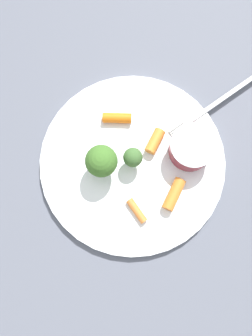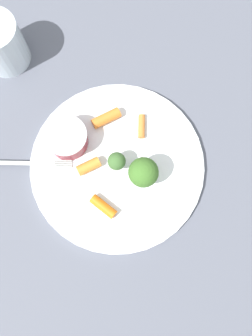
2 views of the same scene
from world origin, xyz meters
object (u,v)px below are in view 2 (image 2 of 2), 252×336
object	(u,v)px
broccoli_floret_1	(143,172)
fork	(19,163)
carrot_stick_2	(142,126)
drinking_glass	(0,44)
plate	(117,166)
carrot_stick_0	(103,206)
carrot_stick_1	(106,118)
broccoli_floret_0	(116,161)
carrot_stick_3	(89,166)
sauce_cup	(67,138)

from	to	relation	value
broccoli_floret_1	fork	size ratio (longest dim) A/B	0.37
carrot_stick_2	drinking_glass	size ratio (longest dim) A/B	0.43
plate	broccoli_floret_1	bearing A→B (deg)	-89.80
carrot_stick_0	drinking_glass	world-z (taller)	drinking_glass
carrot_stick_1	drinking_glass	bearing A→B (deg)	81.60
broccoli_floret_0	drinking_glass	bearing A→B (deg)	70.53
carrot_stick_3	broccoli_floret_1	bearing A→B (deg)	-74.45
broccoli_floret_0	carrot_stick_1	size ratio (longest dim) A/B	0.84
drinking_glass	broccoli_floret_1	bearing A→B (deg)	-106.77
plate	carrot_stick_2	distance (m)	0.08
drinking_glass	broccoli_floret_0	bearing A→B (deg)	-109.47
broccoli_floret_1	carrot_stick_1	world-z (taller)	broccoli_floret_1
carrot_stick_2	drinking_glass	xyz separation A→B (m)	(0.02, 0.27, 0.03)
drinking_glass	carrot_stick_1	bearing A→B (deg)	-98.40
carrot_stick_2	broccoli_floret_1	bearing A→B (deg)	-153.30
carrot_stick_1	broccoli_floret_0	bearing A→B (deg)	-141.22
broccoli_floret_1	fork	distance (m)	0.21
broccoli_floret_0	sauce_cup	bearing A→B (deg)	90.04
carrot_stick_1	carrot_stick_3	bearing A→B (deg)	-172.17
fork	drinking_glass	bearing A→B (deg)	35.96
carrot_stick_1	fork	size ratio (longest dim) A/B	0.29
plate	broccoli_floret_1	xyz separation A→B (m)	(0.00, -0.05, 0.04)
broccoli_floret_0	carrot_stick_3	bearing A→B (deg)	123.18
sauce_cup	broccoli_floret_1	bearing A→B (deg)	-90.28
broccoli_floret_1	carrot_stick_2	world-z (taller)	broccoli_floret_1
broccoli_floret_1	carrot_stick_1	distance (m)	0.12
carrot_stick_2	carrot_stick_3	bearing A→B (deg)	154.71
sauce_cup	broccoli_floret_0	bearing A→B (deg)	-89.96
plate	carrot_stick_0	xyz separation A→B (m)	(-0.07, -0.01, 0.01)
plate	fork	distance (m)	0.16
drinking_glass	carrot_stick_0	bearing A→B (deg)	-120.89
sauce_cup	drinking_glass	size ratio (longest dim) A/B	0.74
fork	broccoli_floret_1	bearing A→B (deg)	-70.30
broccoli_floret_0	carrot_stick_3	xyz separation A→B (m)	(-0.02, 0.04, -0.02)
broccoli_floret_0	drinking_glass	xyz separation A→B (m)	(0.09, 0.26, 0.01)
plate	broccoli_floret_0	world-z (taller)	broccoli_floret_0
sauce_cup	carrot_stick_3	bearing A→B (deg)	-115.99
broccoli_floret_1	carrot_stick_1	xyz separation A→B (m)	(0.06, 0.10, -0.03)
sauce_cup	carrot_stick_0	size ratio (longest dim) A/B	1.50
plate	drinking_glass	bearing A→B (deg)	70.48
broccoli_floret_1	carrot_stick_3	world-z (taller)	broccoli_floret_1
sauce_cup	broccoli_floret_0	distance (m)	0.09
sauce_cup	carrot_stick_1	xyz separation A→B (m)	(0.06, -0.04, -0.01)
plate	sauce_cup	bearing A→B (deg)	89.47
plate	carrot_stick_1	size ratio (longest dim) A/B	5.85
broccoli_floret_0	plate	bearing A→B (deg)	-115.77
broccoli_floret_0	carrot_stick_0	xyz separation A→B (m)	(-0.07, -0.01, -0.02)
sauce_cup	fork	bearing A→B (deg)	140.68
fork	drinking_glass	distance (m)	0.20
broccoli_floret_0	carrot_stick_0	bearing A→B (deg)	-169.55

